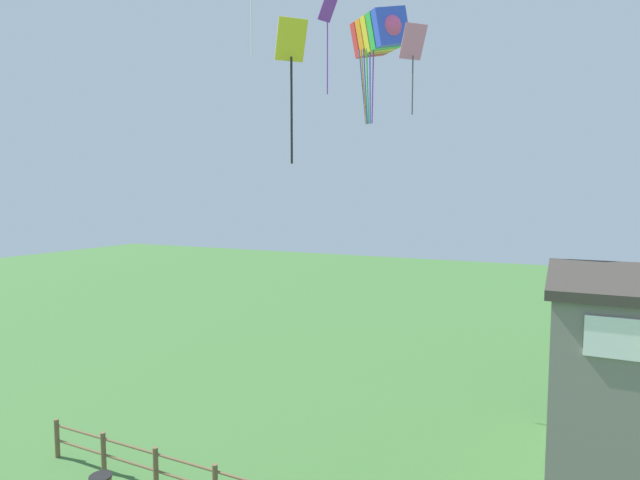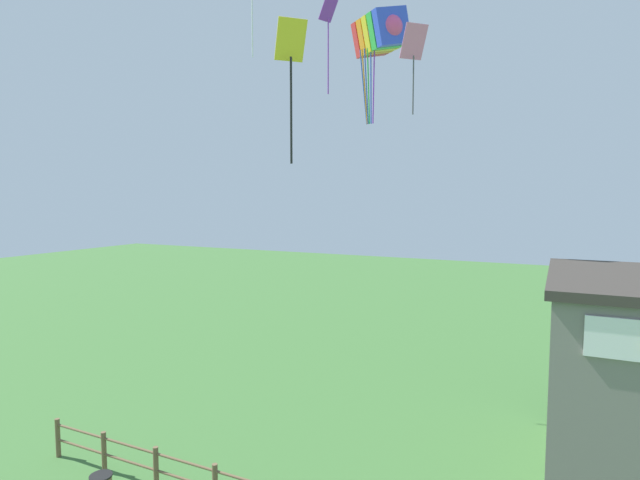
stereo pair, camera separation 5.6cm
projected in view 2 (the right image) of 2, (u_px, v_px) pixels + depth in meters
kite_rainbow_parafoil at (380, 33)px, 21.24m from camera, size 3.12×3.00×4.66m
kite_purple_streamer at (328, 28)px, 19.75m from camera, size 0.70×0.78×3.65m
kite_pink_diamond at (414, 50)px, 17.65m from camera, size 0.99×0.99×3.08m
kite_yellow_diamond at (291, 64)px, 10.56m from camera, size 0.74×0.74×2.98m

